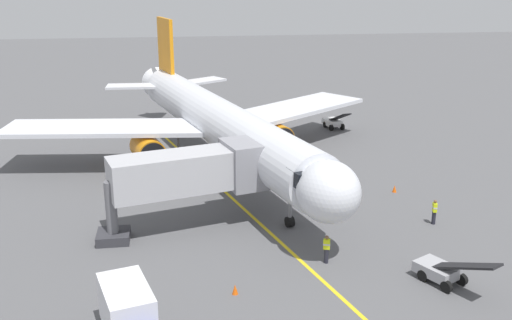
{
  "coord_description": "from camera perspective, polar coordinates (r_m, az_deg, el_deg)",
  "views": [
    {
      "loc": [
        2.36,
        47.55,
        15.91
      ],
      "look_at": [
        -3.54,
        7.47,
        3.0
      ],
      "focal_mm": 41.27,
      "sensor_mm": 36.0,
      "label": 1
    }
  ],
  "objects": [
    {
      "name": "belt_loader_portside",
      "position": [
        33.55,
        17.55,
        -10.15
      ],
      "size": [
        3.19,
        4.61,
        2.32
      ],
      "color": "#9E9EA3",
      "rests_on": "ground"
    },
    {
      "name": "airplane",
      "position": [
        49.66,
        -3.86,
        3.76
      ],
      "size": [
        33.56,
        39.7,
        11.5
      ],
      "color": "silver",
      "rests_on": "ground"
    },
    {
      "name": "ground_crew_marshaller",
      "position": [
        40.69,
        16.9,
        -4.8
      ],
      "size": [
        0.32,
        0.44,
        1.71
      ],
      "color": "#23232D",
      "rests_on": "ground"
    },
    {
      "name": "belt_loader_near_nose",
      "position": [
        63.55,
        7.52,
        3.69
      ],
      "size": [
        2.0,
        4.72,
        2.32
      ],
      "color": "white",
      "rests_on": "ground"
    },
    {
      "name": "ground_plane",
      "position": [
        50.2,
        -5.25,
        -0.88
      ],
      "size": [
        220.0,
        220.0,
        0.0
      ],
      "primitive_type": "plane",
      "color": "#565659"
    },
    {
      "name": "ground_crew_wing_walker",
      "position": [
        34.18,
        6.85,
        -8.53
      ],
      "size": [
        0.46,
        0.37,
        1.71
      ],
      "color": "#23232D",
      "rests_on": "ground"
    },
    {
      "name": "safety_cone_nose_right",
      "position": [
        31.2,
        -2.04,
        -12.41
      ],
      "size": [
        0.32,
        0.32,
        0.55
      ],
      "primitive_type": "cone",
      "color": "#F2590F",
      "rests_on": "ground"
    },
    {
      "name": "apron_lead_in_line",
      "position": [
        44.88,
        -3.0,
        -3.11
      ],
      "size": [
        10.82,
        38.64,
        0.01
      ],
      "primitive_type": "cube",
      "rotation": [
        0.0,
        0.0,
        0.27
      ],
      "color": "yellow",
      "rests_on": "ground"
    },
    {
      "name": "box_truck_starboard_side",
      "position": [
        27.6,
        -12.21,
        -14.52
      ],
      "size": [
        3.1,
        4.95,
        2.62
      ],
      "color": "#2D3899",
      "rests_on": "ground"
    },
    {
      "name": "jet_bridge",
      "position": [
        37.81,
        -5.63,
        -1.16
      ],
      "size": [
        11.45,
        5.55,
        5.4
      ],
      "color": "#B7B7BC",
      "rests_on": "ground"
    },
    {
      "name": "safety_cone_nose_left",
      "position": [
        45.94,
        13.28,
        -2.72
      ],
      "size": [
        0.32,
        0.32,
        0.55
      ],
      "primitive_type": "cone",
      "color": "#F2590F",
      "rests_on": "ground"
    }
  ]
}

